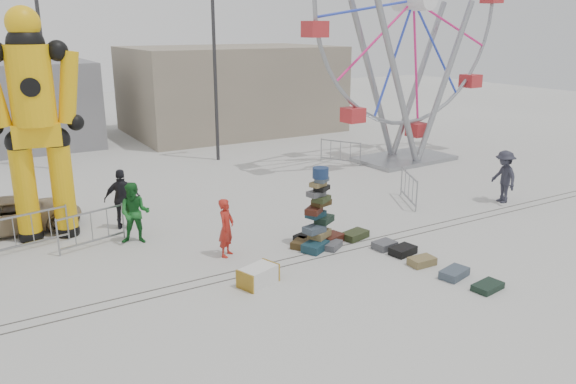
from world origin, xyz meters
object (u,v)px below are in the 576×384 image
barricade_dummy_b (33,230)px  parked_suv (15,214)px  steamer_trunk (258,276)px  barricade_dummy_c (92,229)px  pedestrian_red (226,228)px  pedestrian_black (123,199)px  suitcase_tower (318,224)px  ferris_wheel (412,22)px  lamp_post_left (47,67)px  lamp_post_right (217,64)px  pedestrian_grey (504,177)px  barricade_wheel_front (409,188)px  pedestrian_green (135,213)px  crash_test_dummy (35,118)px  barricade_wheel_back (340,152)px

barricade_dummy_b → parked_suv: 1.85m
steamer_trunk → barricade_dummy_c: barricade_dummy_c is taller
pedestrian_red → pedestrian_black: bearing=75.5°
suitcase_tower → ferris_wheel: size_ratio=0.18×
ferris_wheel → pedestrian_black: bearing=-172.7°
lamp_post_left → barricade_dummy_c: size_ratio=4.00×
lamp_post_right → pedestrian_black: lamp_post_right is taller
pedestrian_red → suitcase_tower: bearing=-54.7°
pedestrian_red → lamp_post_left: bearing=59.0°
lamp_post_right → steamer_trunk: (-4.70, -13.00, -4.25)m
pedestrian_black → pedestrian_grey: size_ratio=1.01×
barricade_wheel_front → pedestrian_black: bearing=101.7°
pedestrian_green → pedestrian_black: bearing=115.1°
pedestrian_green → parked_suv: bearing=161.4°
lamp_post_left → barricade_dummy_c: lamp_post_left is taller
barricade_wheel_front → ferris_wheel: bearing=-13.8°
lamp_post_left → pedestrian_black: (0.51, -9.26, -3.52)m
suitcase_tower → steamer_trunk: suitcase_tower is taller
pedestrian_green → pedestrian_grey: 12.90m
parked_suv → steamer_trunk: bearing=-144.8°
barricade_wheel_front → pedestrian_grey: pedestrian_grey is taller
ferris_wheel → pedestrian_grey: ferris_wheel is taller
crash_test_dummy → parked_suv: bearing=131.8°
lamp_post_right → barricade_dummy_c: (-7.69, -8.36, -3.93)m
barricade_dummy_b → barricade_wheel_front: (12.25, -2.23, 0.00)m
crash_test_dummy → parked_suv: (-0.79, 1.17, -3.11)m
crash_test_dummy → pedestrian_green: size_ratio=3.77×
pedestrian_black → pedestrian_grey: pedestrian_black is taller
suitcase_tower → pedestrian_grey: bearing=-22.0°
crash_test_dummy → barricade_wheel_front: (11.74, -2.88, -3.10)m
barricade_dummy_c → pedestrian_green: 1.28m
steamer_trunk → barricade_wheel_front: (7.78, 3.17, 0.32)m
suitcase_tower → crash_test_dummy: bearing=122.7°
barricade_wheel_front → barricade_wheel_back: (1.41, 6.19, 0.00)m
crash_test_dummy → pedestrian_black: size_ratio=3.61×
steamer_trunk → barricade_wheel_back: (9.19, 9.36, 0.32)m
suitcase_tower → ferris_wheel: 13.02m
pedestrian_red → pedestrian_grey: bearing=-44.3°
ferris_wheel → pedestrian_black: (-13.99, -2.61, -5.36)m
lamp_post_right → parked_suv: (-9.46, -5.77, -3.94)m
barricade_dummy_c → barricade_wheel_front: same height
ferris_wheel → steamer_trunk: size_ratio=13.12×
barricade_wheel_front → barricade_dummy_b: bearing=106.5°
parked_suv → suitcase_tower: bearing=-125.9°
pedestrian_black → pedestrian_grey: 13.26m
crash_test_dummy → barricade_wheel_back: crash_test_dummy is taller
barricade_wheel_front → crash_test_dummy: bearing=103.0°
lamp_post_right → suitcase_tower: bearing=-99.7°
steamer_trunk → lamp_post_left: bearing=80.0°
lamp_post_right → pedestrian_green: lamp_post_right is taller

